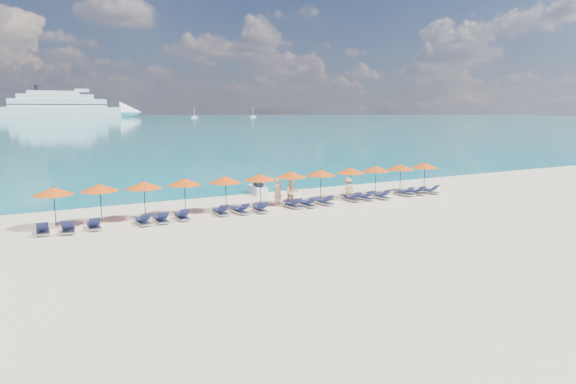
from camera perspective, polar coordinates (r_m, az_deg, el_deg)
name	(u,v)px	position (r m, az deg, el deg)	size (l,w,h in m)	color
ground	(313,220)	(27.92, 2.93, -3.32)	(1400.00, 1400.00, 0.00)	beige
sea	(38,117)	(683.42, -27.50, 7.90)	(1600.00, 1300.00, 0.01)	#1FA9B2
cruise_ship	(74,108)	(605.37, -24.02, 9.12)	(151.42, 31.20, 41.88)	white
sailboat_near	(194,117)	(517.36, -11.04, 8.76)	(6.67, 2.22, 12.24)	white
sailboat_far	(253,116)	(573.31, -4.16, 8.96)	(6.80, 2.27, 12.48)	white
jetski	(258,189)	(36.79, -3.63, 0.35)	(1.19, 2.53, 0.87)	white
beachgoer_a	(278,192)	(31.97, -1.19, 0.00)	(0.67, 0.44, 1.84)	#DFAF7E
beachgoer_b	(292,192)	(31.69, 0.45, -0.06)	(0.90, 0.52, 1.86)	#DFAF7E
beachgoer_c	(348,189)	(34.13, 7.10, 0.37)	(1.06, 0.49, 1.64)	#DFAF7E
umbrella_0	(53,191)	(28.44, -26.05, 0.09)	(2.10, 2.10, 2.28)	black
umbrella_1	(100,188)	(28.70, -21.42, 0.48)	(2.10, 2.10, 2.28)	black
umbrella_2	(144,185)	(28.94, -16.71, 0.80)	(2.10, 2.10, 2.28)	black
umbrella_3	(184,182)	(29.69, -12.18, 1.20)	(2.10, 2.10, 2.28)	black
umbrella_4	(226,179)	(30.23, -7.41, 1.48)	(2.10, 2.10, 2.28)	black
umbrella_5	(260,177)	(31.14, -3.31, 1.78)	(2.10, 2.10, 2.28)	black
umbrella_6	(291,174)	(32.37, 0.37, 2.09)	(2.10, 2.10, 2.28)	black
umbrella_7	(321,173)	(33.46, 3.92, 2.31)	(2.10, 2.10, 2.28)	black
umbrella_8	(351,171)	(34.87, 7.44, 2.54)	(2.10, 2.10, 2.28)	black
umbrella_9	(376,169)	(36.27, 10.39, 2.73)	(2.10, 2.10, 2.28)	black
umbrella_10	(401,167)	(37.78, 13.21, 2.90)	(2.10, 2.10, 2.28)	black
umbrella_11	(425,165)	(39.49, 15.92, 3.06)	(2.10, 2.10, 2.28)	black
lounger_0	(43,229)	(27.70, -27.07, -3.97)	(0.65, 1.71, 0.66)	silver
lounger_1	(68,228)	(27.42, -24.61, -3.92)	(0.79, 1.75, 0.66)	silver
lounger_2	(94,225)	(27.72, -22.02, -3.61)	(0.62, 1.70, 0.66)	silver
lounger_3	(143,221)	(27.85, -16.83, -3.26)	(0.75, 1.74, 0.66)	silver
lounger_4	(161,218)	(28.11, -14.80, -3.05)	(0.62, 1.70, 0.66)	silver
lounger_5	(182,216)	(28.59, -12.44, -2.75)	(0.68, 1.72, 0.66)	silver
lounger_6	(221,211)	(29.47, -7.99, -2.25)	(0.67, 1.72, 0.66)	silver
lounger_7	(240,210)	(29.68, -5.68, -2.13)	(0.78, 1.75, 0.66)	silver
lounger_8	(260,208)	(30.06, -3.36, -1.95)	(0.79, 1.75, 0.66)	silver
lounger_9	(292,204)	(31.27, 0.52, -1.48)	(0.74, 1.74, 0.66)	silver
lounger_10	(307,203)	(31.68, 2.32, -1.35)	(0.62, 1.70, 0.66)	silver
lounger_11	(324,201)	(32.47, 4.31, -1.10)	(0.75, 1.74, 0.66)	silver
lounger_12	(352,198)	(33.94, 7.59, -0.69)	(0.65, 1.71, 0.66)	silver
lounger_13	(365,197)	(34.58, 9.12, -0.54)	(0.66, 1.71, 0.66)	silver
lounger_14	(381,196)	(35.20, 11.02, -0.42)	(0.68, 1.72, 0.66)	silver
lounger_15	(404,193)	(36.88, 13.59, -0.07)	(0.77, 1.75, 0.66)	silver
lounger_16	(416,192)	(37.57, 14.97, 0.05)	(0.70, 1.73, 0.66)	silver
lounger_17	(430,191)	(38.36, 16.47, 0.17)	(0.67, 1.72, 0.66)	silver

